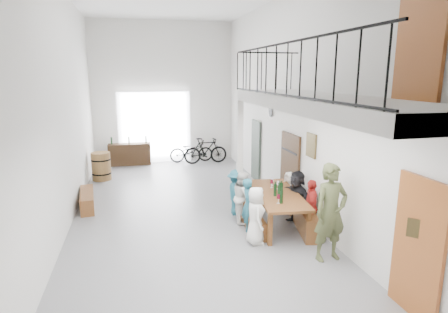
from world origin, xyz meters
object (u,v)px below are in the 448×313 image
object	(u,v)px
host_standing	(331,212)
bicycle_near	(191,151)
bench_inner	(251,218)
tasting_table	(277,197)
side_bench	(87,200)
serving_counter	(130,154)
oak_barrel	(101,166)

from	to	relation	value
host_standing	bicycle_near	bearing A→B (deg)	92.15
bench_inner	bicycle_near	world-z (taller)	bicycle_near
tasting_table	side_bench	distance (m)	5.06
serving_counter	bicycle_near	xyz separation A→B (m)	(2.42, -0.05, 0.03)
tasting_table	host_standing	world-z (taller)	host_standing
tasting_table	host_standing	bearing A→B (deg)	-71.35
oak_barrel	serving_counter	world-z (taller)	oak_barrel
tasting_table	serving_counter	distance (m)	7.75
host_standing	serving_counter	bearing A→B (deg)	106.65
oak_barrel	bicycle_near	size ratio (longest dim) A/B	0.54
bench_inner	oak_barrel	bearing A→B (deg)	130.96
oak_barrel	host_standing	distance (m)	8.25
side_bench	bicycle_near	size ratio (longest dim) A/B	0.87
bench_inner	oak_barrel	size ratio (longest dim) A/B	1.89
bench_inner	host_standing	world-z (taller)	host_standing
tasting_table	serving_counter	world-z (taller)	serving_counter
tasting_table	oak_barrel	distance (m)	6.61
side_bench	serving_counter	bearing A→B (deg)	76.91
side_bench	oak_barrel	distance (m)	2.72
side_bench	serving_counter	distance (m)	4.78
tasting_table	oak_barrel	bearing A→B (deg)	137.40
side_bench	bicycle_near	distance (m)	5.78
serving_counter	bicycle_near	world-z (taller)	bicycle_near
bicycle_near	serving_counter	bearing A→B (deg)	89.23
tasting_table	oak_barrel	size ratio (longest dim) A/B	2.65
bench_inner	side_bench	bearing A→B (deg)	153.99
serving_counter	bench_inner	bearing A→B (deg)	-66.97
side_bench	bench_inner	bearing A→B (deg)	-30.29
bench_inner	serving_counter	xyz separation A→B (m)	(-2.78, 6.91, 0.22)
tasting_table	host_standing	xyz separation A→B (m)	(0.37, -1.76, 0.24)
host_standing	oak_barrel	bearing A→B (deg)	117.91
oak_barrel	serving_counter	distance (m)	2.15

